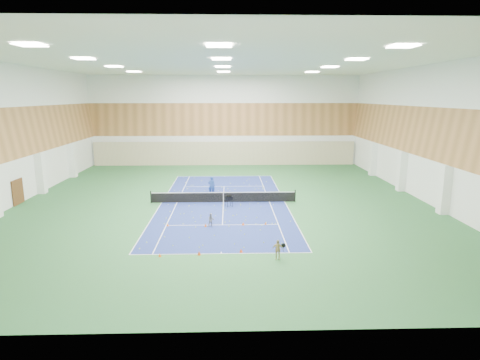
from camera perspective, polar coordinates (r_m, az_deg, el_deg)
name	(u,v)px	position (r m, az deg, el deg)	size (l,w,h in m)	color
ground	(223,202)	(35.75, -2.38, -3.20)	(40.00, 40.00, 0.00)	#295F31
room_shell	(223,135)	(34.68, -2.46, 6.42)	(36.00, 40.00, 12.00)	white
wood_cladding	(223,111)	(34.55, -2.49, 9.72)	(36.00, 40.00, 8.00)	#A9713F
ceiling_light_grid	(222,64)	(34.62, -2.55, 16.22)	(21.40, 25.40, 0.06)	white
court_surface	(223,202)	(35.75, -2.38, -3.19)	(10.97, 23.77, 0.01)	navy
tennis_balls_scatter	(223,202)	(35.74, -2.38, -3.13)	(10.57, 22.77, 0.07)	#CCF028
tennis_net	(223,196)	(35.61, -2.38, -2.35)	(12.80, 0.10, 1.10)	black
back_curtain	(225,153)	(54.81, -2.17, 3.79)	(35.40, 0.16, 3.20)	#C6B793
door_left_b	(18,192)	(39.95, -29.05, -1.47)	(0.08, 1.80, 2.20)	#593319
coach	(212,186)	(38.29, -4.06, -0.82)	(0.66, 0.43, 1.80)	navy
child_court	(211,220)	(29.17, -4.13, -5.69)	(0.49, 0.38, 1.00)	gray
child_apron	(278,250)	(23.59, 5.36, -9.81)	(0.69, 0.29, 1.18)	tan
ball_cart	(229,201)	(34.28, -1.57, -3.05)	(0.54, 0.54, 0.93)	black
cone_svc_a	(168,225)	(29.80, -10.24, -6.27)	(0.20, 0.20, 0.22)	#E3570B
cone_svc_b	(206,225)	(29.29, -4.93, -6.42)	(0.21, 0.21, 0.23)	#EA560C
cone_svc_c	(243,224)	(29.52, 0.45, -6.22)	(0.22, 0.22, 0.24)	#FF600D
cone_svc_d	(266,223)	(29.72, 3.67, -6.17)	(0.18, 0.18, 0.20)	orange
cone_base_a	(160,255)	(24.48, -11.33, -10.41)	(0.19, 0.19, 0.21)	#EA540C
cone_base_b	(199,253)	(24.37, -5.83, -10.28)	(0.22, 0.22, 0.24)	#DC480B
cone_base_c	(241,251)	(24.61, 0.16, -10.00)	(0.21, 0.21, 0.24)	#F3490C
cone_base_d	(279,248)	(25.16, 5.59, -9.58)	(0.20, 0.20, 0.22)	#EF5D0C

